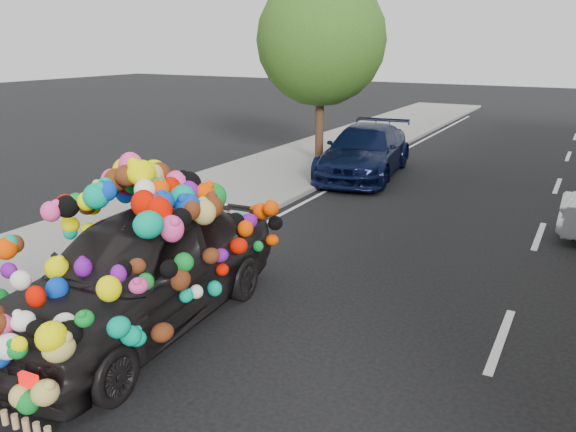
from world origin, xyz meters
name	(u,v)px	position (x,y,z in m)	size (l,w,h in m)	color
ground	(277,288)	(0.00, 0.00, 0.00)	(100.00, 100.00, 0.00)	black
sidewalk	(94,243)	(-4.30, 0.00, 0.06)	(4.00, 60.00, 0.12)	gray
kerb	(168,260)	(-2.35, 0.00, 0.07)	(0.15, 60.00, 0.13)	gray
lane_markings	(501,340)	(3.60, 0.00, 0.01)	(6.00, 50.00, 0.01)	silver
tree_near_sidewalk	(321,40)	(-3.80, 9.50, 4.02)	(4.20, 4.20, 6.13)	#332114
plush_art_car	(138,246)	(-1.07, -2.04, 1.23)	(2.74, 5.41, 2.37)	black
navy_sedan	(365,151)	(-1.80, 8.59, 0.76)	(2.12, 5.23, 1.52)	black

